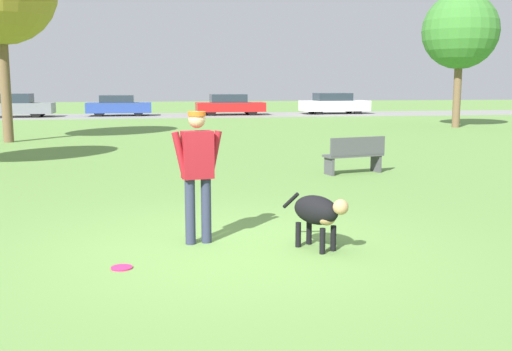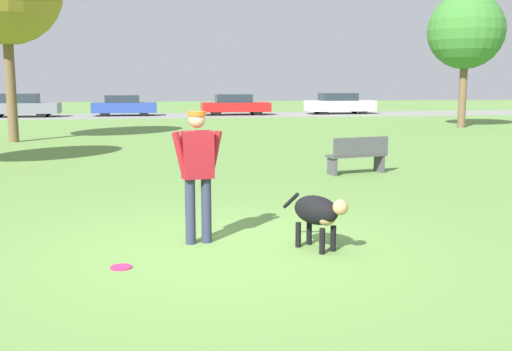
{
  "view_description": "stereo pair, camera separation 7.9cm",
  "coord_description": "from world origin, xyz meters",
  "views": [
    {
      "loc": [
        -0.94,
        -7.21,
        2.04
      ],
      "look_at": [
        0.35,
        -0.0,
        0.9
      ],
      "focal_mm": 42.0,
      "sensor_mm": 36.0,
      "label": 1
    },
    {
      "loc": [
        -0.86,
        -7.22,
        2.04
      ],
      "look_at": [
        0.35,
        -0.0,
        0.9
      ],
      "focal_mm": 42.0,
      "sensor_mm": 36.0,
      "label": 2
    }
  ],
  "objects": [
    {
      "name": "person",
      "position": [
        -0.35,
        0.26,
        0.99
      ],
      "size": [
        0.65,
        0.29,
        1.69
      ],
      "rotation": [
        0.0,
        0.0,
        0.18
      ],
      "color": "#2D334C",
      "rests_on": "ground_plane"
    },
    {
      "name": "parked_car_red",
      "position": [
        4.19,
        30.85,
        0.66
      ],
      "size": [
        4.33,
        1.85,
        1.33
      ],
      "rotation": [
        0.0,
        0.0,
        -0.0
      ],
      "color": "red",
      "rests_on": "ground_plane"
    },
    {
      "name": "far_road_strip",
      "position": [
        0.0,
        30.94,
        0.01
      ],
      "size": [
        120.0,
        6.0,
        0.01
      ],
      "color": "gray",
      "rests_on": "ground_plane"
    },
    {
      "name": "tree_far_right",
      "position": [
        13.05,
        18.42,
        4.33
      ],
      "size": [
        3.42,
        3.42,
        6.07
      ],
      "color": "brown",
      "rests_on": "ground_plane"
    },
    {
      "name": "ground_plane",
      "position": [
        0.0,
        0.0,
        0.0
      ],
      "size": [
        120.0,
        120.0,
        0.0
      ],
      "primitive_type": "plane",
      "color": "#608C42"
    },
    {
      "name": "dog",
      "position": [
        1.07,
        -0.29,
        0.47
      ],
      "size": [
        0.65,
        0.97,
        0.68
      ],
      "rotation": [
        0.0,
        0.0,
        5.26
      ],
      "color": "black",
      "rests_on": "ground_plane"
    },
    {
      "name": "parked_car_white",
      "position": [
        11.17,
        31.07,
        0.67
      ],
      "size": [
        4.49,
        1.96,
        1.38
      ],
      "rotation": [
        0.0,
        0.0,
        0.03
      ],
      "color": "white",
      "rests_on": "ground_plane"
    },
    {
      "name": "parked_car_blue",
      "position": [
        -2.75,
        31.03,
        0.63
      ],
      "size": [
        3.95,
        1.68,
        1.28
      ],
      "rotation": [
        0.0,
        0.0,
        -0.01
      ],
      "color": "#284293",
      "rests_on": "ground_plane"
    },
    {
      "name": "frisbee",
      "position": [
        -1.28,
        -0.65,
        0.01
      ],
      "size": [
        0.24,
        0.24,
        0.02
      ],
      "color": "#E52366",
      "rests_on": "ground_plane"
    },
    {
      "name": "park_bench",
      "position": [
        3.62,
        5.57,
        0.45
      ],
      "size": [
        1.46,
        0.71,
        0.84
      ],
      "rotation": [
        0.0,
        0.0,
        3.37
      ],
      "color": "#47474C",
      "rests_on": "ground_plane"
    },
    {
      "name": "parked_car_grey",
      "position": [
        -8.87,
        30.61,
        0.69
      ],
      "size": [
        4.59,
        1.79,
        1.41
      ],
      "rotation": [
        0.0,
        0.0,
        -0.02
      ],
      "color": "slate",
      "rests_on": "ground_plane"
    }
  ]
}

